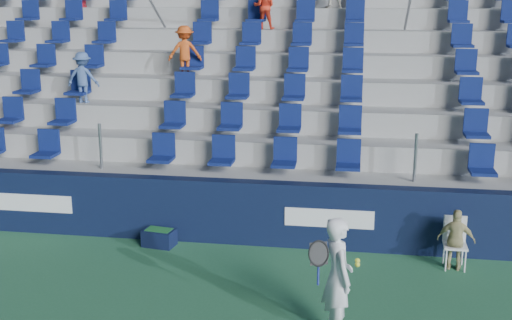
{
  "coord_description": "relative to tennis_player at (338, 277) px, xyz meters",
  "views": [
    {
      "loc": [
        1.89,
        -7.97,
        4.49
      ],
      "look_at": [
        0.2,
        2.8,
        1.7
      ],
      "focal_mm": 45.0,
      "sensor_mm": 36.0,
      "label": 1
    }
  ],
  "objects": [
    {
      "name": "sponsor_wall",
      "position": [
        -1.74,
        3.12,
        -0.24
      ],
      "size": [
        24.0,
        0.32,
        1.2
      ],
      "color": "#0D1632",
      "rests_on": "ground"
    },
    {
      "name": "grandstand",
      "position": [
        -1.75,
        8.21,
        1.29
      ],
      "size": [
        24.0,
        8.17,
        6.63
      ],
      "color": "#989894",
      "rests_on": "ground"
    },
    {
      "name": "tennis_player",
      "position": [
        0.0,
        0.0,
        0.0
      ],
      "size": [
        0.7,
        0.72,
        1.68
      ],
      "color": "white",
      "rests_on": "ground"
    },
    {
      "name": "line_judge_chair",
      "position": [
        1.9,
        2.61,
        -0.34
      ],
      "size": [
        0.39,
        0.4,
        0.88
      ],
      "color": "white",
      "rests_on": "ground"
    },
    {
      "name": "line_judge",
      "position": [
        1.9,
        2.47,
        -0.32
      ],
      "size": [
        0.66,
        0.38,
        1.06
      ],
      "primitive_type": "imported",
      "rotation": [
        0.0,
        0.0,
        2.94
      ],
      "color": "tan",
      "rests_on": "ground"
    },
    {
      "name": "ball_bin",
      "position": [
        -3.35,
        2.72,
        -0.67
      ],
      "size": [
        0.62,
        0.46,
        0.32
      ],
      "color": "black",
      "rests_on": "ground"
    }
  ]
}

